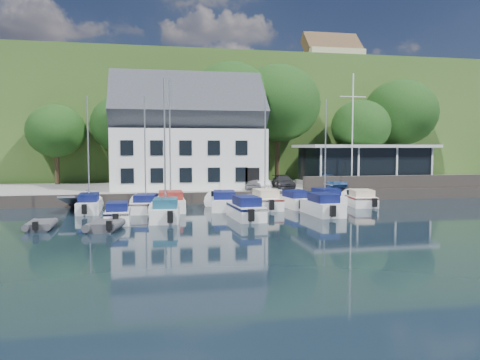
{
  "coord_description": "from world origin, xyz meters",
  "views": [
    {
      "loc": [
        -10.77,
        -28.64,
        4.88
      ],
      "look_at": [
        -3.33,
        9.0,
        2.16
      ],
      "focal_mm": 35.0,
      "sensor_mm": 36.0,
      "label": 1
    }
  ],
  "objects_px": {
    "boat_r1_7": "(361,198)",
    "car_silver": "(254,183)",
    "harbor_building": "(187,142)",
    "dinghy_1": "(106,223)",
    "boat_r2_0": "(118,212)",
    "dinghy_0": "(41,224)",
    "boat_r2_1": "(165,151)",
    "boat_r1_3": "(224,200)",
    "boat_r2_2": "(246,207)",
    "car_blue": "(328,181)",
    "car_white": "(261,182)",
    "boat_r1_2": "(170,150)",
    "boat_r1_6": "(325,152)",
    "boat_r2_3": "(322,204)",
    "boat_r1_5": "(295,199)",
    "flagpole": "(352,131)",
    "car_dgrey": "(283,182)",
    "club_pavilion": "(363,165)",
    "boat_r1_0": "(88,154)",
    "boat_r1_1": "(145,157)",
    "boat_r1_4": "(265,149)"
  },
  "relations": [
    {
      "from": "harbor_building",
      "to": "boat_r2_1",
      "type": "xyz_separation_m",
      "value": [
        -2.66,
        -14.16,
        -0.73
      ]
    },
    {
      "from": "car_silver",
      "to": "boat_r1_7",
      "type": "relative_size",
      "value": 0.67
    },
    {
      "from": "harbor_building",
      "to": "dinghy_1",
      "type": "xyz_separation_m",
      "value": [
        -6.24,
        -16.79,
        -4.98
      ]
    },
    {
      "from": "car_silver",
      "to": "boat_r1_3",
      "type": "xyz_separation_m",
      "value": [
        -3.7,
        -5.69,
        -0.85
      ]
    },
    {
      "from": "car_silver",
      "to": "boat_r2_3",
      "type": "bearing_deg",
      "value": -60.59
    },
    {
      "from": "boat_r1_4",
      "to": "boat_r1_5",
      "type": "bearing_deg",
      "value": 1.66
    },
    {
      "from": "car_dgrey",
      "to": "flagpole",
      "type": "bearing_deg",
      "value": -11.26
    },
    {
      "from": "harbor_building",
      "to": "boat_r2_0",
      "type": "relative_size",
      "value": 3.05
    },
    {
      "from": "boat_r1_2",
      "to": "boat_r1_6",
      "type": "distance_m",
      "value": 12.79
    },
    {
      "from": "boat_r2_3",
      "to": "dinghy_1",
      "type": "xyz_separation_m",
      "value": [
        -14.74,
        -3.26,
        -0.42
      ]
    },
    {
      "from": "boat_r1_7",
      "to": "car_silver",
      "type": "bearing_deg",
      "value": 150.26
    },
    {
      "from": "harbor_building",
      "to": "boat_r1_2",
      "type": "bearing_deg",
      "value": -102.74
    },
    {
      "from": "boat_r1_5",
      "to": "boat_r1_6",
      "type": "distance_m",
      "value": 4.73
    },
    {
      "from": "boat_r2_3",
      "to": "boat_r1_3",
      "type": "bearing_deg",
      "value": 143.34
    },
    {
      "from": "harbor_building",
      "to": "boat_r1_5",
      "type": "xyz_separation_m",
      "value": [
        7.9,
        -9.19,
        -4.66
      ]
    },
    {
      "from": "car_dgrey",
      "to": "boat_r1_2",
      "type": "distance_m",
      "value": 13.08
    },
    {
      "from": "car_dgrey",
      "to": "boat_r1_1",
      "type": "relative_size",
      "value": 0.49
    },
    {
      "from": "car_silver",
      "to": "boat_r2_3",
      "type": "height_order",
      "value": "car_silver"
    },
    {
      "from": "club_pavilion",
      "to": "car_white",
      "type": "xyz_separation_m",
      "value": [
        -11.46,
        -2.54,
        -1.47
      ]
    },
    {
      "from": "car_blue",
      "to": "boat_r1_7",
      "type": "relative_size",
      "value": 0.79
    },
    {
      "from": "boat_r1_2",
      "to": "boat_r2_3",
      "type": "distance_m",
      "value": 12.06
    },
    {
      "from": "car_blue",
      "to": "boat_r1_5",
      "type": "distance_m",
      "value": 7.43
    },
    {
      "from": "car_white",
      "to": "boat_r1_5",
      "type": "height_order",
      "value": "car_white"
    },
    {
      "from": "car_silver",
      "to": "boat_r1_2",
      "type": "distance_m",
      "value": 10.13
    },
    {
      "from": "boat_r1_3",
      "to": "dinghy_1",
      "type": "height_order",
      "value": "boat_r1_3"
    },
    {
      "from": "car_white",
      "to": "boat_r2_1",
      "type": "bearing_deg",
      "value": -127.74
    },
    {
      "from": "boat_r2_0",
      "to": "dinghy_1",
      "type": "relative_size",
      "value": 1.49
    },
    {
      "from": "boat_r1_3",
      "to": "boat_r2_3",
      "type": "xyz_separation_m",
      "value": [
        6.48,
        -4.28,
        0.06
      ]
    },
    {
      "from": "boat_r1_0",
      "to": "boat_r2_3",
      "type": "distance_m",
      "value": 17.62
    },
    {
      "from": "car_silver",
      "to": "car_dgrey",
      "type": "xyz_separation_m",
      "value": [
        3.09,
        0.87,
        -0.0
      ]
    },
    {
      "from": "boat_r2_0",
      "to": "dinghy_0",
      "type": "xyz_separation_m",
      "value": [
        -4.36,
        -1.45,
        -0.36
      ]
    },
    {
      "from": "boat_r2_1",
      "to": "boat_r2_2",
      "type": "height_order",
      "value": "boat_r2_1"
    },
    {
      "from": "car_silver",
      "to": "boat_r2_3",
      "type": "distance_m",
      "value": 10.38
    },
    {
      "from": "boat_r1_5",
      "to": "dinghy_1",
      "type": "xyz_separation_m",
      "value": [
        -14.14,
        -7.6,
        -0.32
      ]
    },
    {
      "from": "flagpole",
      "to": "boat_r1_4",
      "type": "xyz_separation_m",
      "value": [
        -9.68,
        -5.09,
        -1.62
      ]
    },
    {
      "from": "car_silver",
      "to": "flagpole",
      "type": "distance_m",
      "value": 10.45
    },
    {
      "from": "dinghy_0",
      "to": "boat_r2_0",
      "type": "bearing_deg",
      "value": 17.71
    },
    {
      "from": "boat_r2_0",
      "to": "boat_r2_1",
      "type": "xyz_separation_m",
      "value": [
        3.05,
        0.22,
        3.94
      ]
    },
    {
      "from": "car_dgrey",
      "to": "boat_r2_0",
      "type": "distance_m",
      "value": 18.66
    },
    {
      "from": "dinghy_1",
      "to": "boat_r1_6",
      "type": "bearing_deg",
      "value": 37.94
    },
    {
      "from": "dinghy_0",
      "to": "car_silver",
      "type": "bearing_deg",
      "value": 37.18
    },
    {
      "from": "boat_r1_3",
      "to": "boat_r2_2",
      "type": "height_order",
      "value": "boat_r2_2"
    },
    {
      "from": "car_silver",
      "to": "boat_r1_1",
      "type": "xyz_separation_m",
      "value": [
        -9.68,
        -5.91,
        2.52
      ]
    },
    {
      "from": "car_blue",
      "to": "car_white",
      "type": "bearing_deg",
      "value": 165.2
    },
    {
      "from": "boat_r1_5",
      "to": "boat_r2_0",
      "type": "height_order",
      "value": "boat_r1_5"
    },
    {
      "from": "car_blue",
      "to": "car_silver",
      "type": "bearing_deg",
      "value": 170.09
    },
    {
      "from": "club_pavilion",
      "to": "dinghy_0",
      "type": "xyz_separation_m",
      "value": [
        -28.07,
        -15.33,
        -2.73
      ]
    },
    {
      "from": "flagpole",
      "to": "boat_r1_5",
      "type": "relative_size",
      "value": 1.78
    },
    {
      "from": "car_white",
      "to": "boat_r1_0",
      "type": "bearing_deg",
      "value": -156.58
    },
    {
      "from": "car_white",
      "to": "car_dgrey",
      "type": "relative_size",
      "value": 0.87
    }
  ]
}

